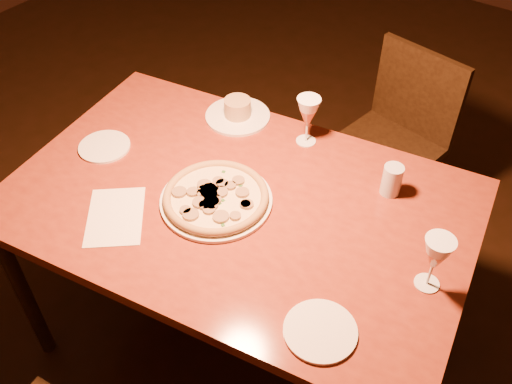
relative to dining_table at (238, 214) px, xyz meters
The scene contains 11 objects.
floor 0.76m from the dining_table, 168.63° to the left, with size 7.00×7.00×0.00m, color black.
dining_table is the anchor object (origin of this frame).
chair_far 1.00m from the dining_table, 81.68° to the left, with size 0.48×0.48×0.86m.
pizza_plate 0.11m from the dining_table, 134.74° to the right, with size 0.36×0.36×0.04m.
ramekin_saucer 0.45m from the dining_table, 126.81° to the left, with size 0.24×0.24×0.08m.
wine_glass_far 0.41m from the dining_table, 86.72° to the left, with size 0.08×0.08×0.18m, color #C57352, non-canonical shape.
wine_glass_right 0.65m from the dining_table, ahead, with size 0.08×0.08×0.18m, color #C57352, non-canonical shape.
water_tumbler 0.51m from the dining_table, 39.60° to the left, with size 0.06×0.06×0.11m, color silver.
side_plate_left 0.55m from the dining_table, behind, with size 0.18×0.18×0.01m, color white.
side_plate_near 0.54m from the dining_table, 29.49° to the right, with size 0.19×0.19×0.01m, color white.
menu_card 0.39m from the dining_table, 132.99° to the right, with size 0.17×0.25×0.00m, color white.
Camera 1 is at (1.03, -1.06, 2.07)m, focal length 40.00 mm.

